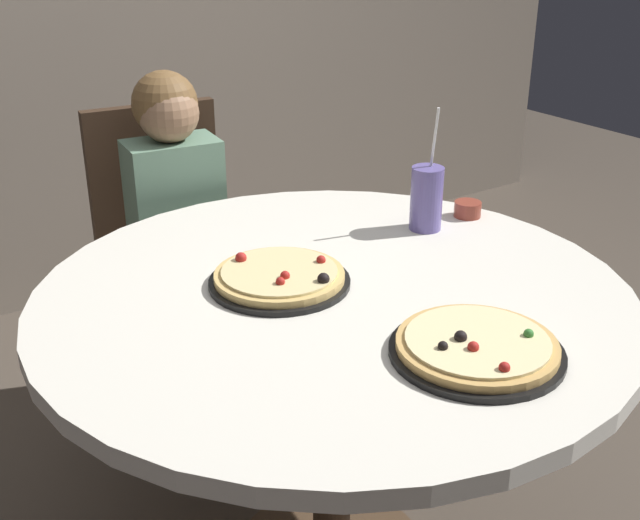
% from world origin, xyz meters
% --- Properties ---
extents(dining_table, '(1.27, 1.27, 0.75)m').
position_xyz_m(dining_table, '(0.00, 0.00, 0.66)').
color(dining_table, silver).
rests_on(dining_table, ground_plane).
extents(chair_wooden, '(0.45, 0.45, 0.95)m').
position_xyz_m(chair_wooden, '(0.01, 0.90, 0.53)').
color(chair_wooden, '#382619').
rests_on(chair_wooden, ground_plane).
extents(diner_child, '(0.29, 0.42, 1.08)m').
position_xyz_m(diner_child, '(-0.01, 0.72, 0.48)').
color(diner_child, '#3F4766').
rests_on(diner_child, ground_plane).
extents(pizza_veggie, '(0.32, 0.32, 0.05)m').
position_xyz_m(pizza_veggie, '(0.06, -0.36, 0.77)').
color(pizza_veggie, black).
rests_on(pizza_veggie, dining_table).
extents(pizza_cheese, '(0.30, 0.30, 0.05)m').
position_xyz_m(pizza_cheese, '(-0.08, 0.08, 0.77)').
color(pizza_cheese, black).
rests_on(pizza_cheese, dining_table).
extents(soda_cup, '(0.08, 0.08, 0.31)m').
position_xyz_m(soda_cup, '(0.39, 0.15, 0.83)').
color(soda_cup, '#6659A5').
rests_on(soda_cup, dining_table).
extents(sauce_bowl, '(0.07, 0.07, 0.04)m').
position_xyz_m(sauce_bowl, '(0.54, 0.16, 0.77)').
color(sauce_bowl, brown).
rests_on(sauce_bowl, dining_table).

